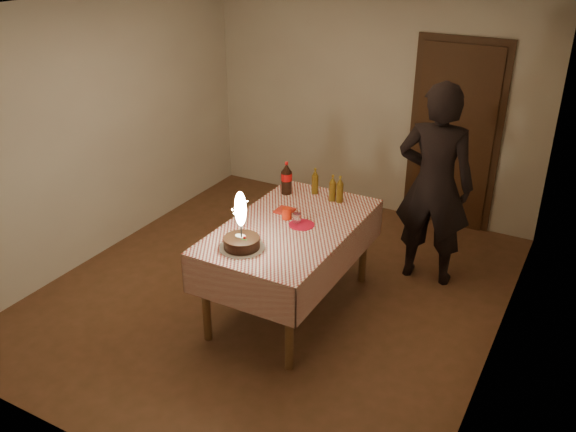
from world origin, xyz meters
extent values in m
cube|color=brown|center=(0.00, 0.00, 0.00)|extent=(4.00, 4.50, 0.01)
cube|color=beige|center=(0.00, 2.25, 1.30)|extent=(4.00, 0.04, 2.60)
cube|color=beige|center=(0.00, -2.25, 1.30)|extent=(4.00, 0.04, 2.60)
cube|color=beige|center=(-2.00, 0.00, 1.30)|extent=(0.04, 4.50, 2.60)
cube|color=beige|center=(2.00, 0.00, 1.30)|extent=(0.04, 4.50, 2.60)
cube|color=silver|center=(0.00, 0.00, 2.60)|extent=(4.00, 4.50, 0.04)
cube|color=#472814|center=(1.00, 2.22, 1.02)|extent=(0.85, 0.05, 2.05)
sphere|color=#B28C33|center=(0.68, 2.17, 1.00)|extent=(0.06, 0.06, 0.06)
cube|color=brown|center=(0.26, -0.18, 0.81)|extent=(0.90, 1.60, 0.04)
cylinder|color=brown|center=(-0.13, -0.92, 0.40)|extent=(0.07, 0.07, 0.79)
cylinder|color=brown|center=(0.65, -0.92, 0.40)|extent=(0.07, 0.07, 0.79)
cylinder|color=brown|center=(-0.13, 0.56, 0.40)|extent=(0.07, 0.07, 0.79)
cylinder|color=brown|center=(0.65, 0.56, 0.40)|extent=(0.07, 0.07, 0.79)
cube|color=#EFE5D0|center=(0.26, -0.18, 0.84)|extent=(1.02, 1.72, 0.01)
cube|color=#EFE5D0|center=(0.26, -1.03, 0.66)|extent=(1.02, 0.01, 0.34)
cube|color=#EFE5D0|center=(0.26, 0.68, 0.66)|extent=(1.02, 0.01, 0.34)
cube|color=#EFE5D0|center=(-0.24, -0.18, 0.66)|extent=(0.01, 1.72, 0.34)
cube|color=#EFE5D0|center=(0.77, -0.18, 0.66)|extent=(0.01, 1.72, 0.34)
cylinder|color=white|center=(0.12, -0.72, 0.85)|extent=(0.36, 0.36, 0.01)
cylinder|color=black|center=(0.12, -0.72, 0.90)|extent=(0.28, 0.28, 0.09)
cylinder|color=white|center=(0.10, -0.71, 0.94)|extent=(0.07, 0.07, 0.00)
sphere|color=red|center=(0.15, -0.73, 0.95)|extent=(0.02, 0.02, 0.02)
cube|color=#19721E|center=(0.17, -0.74, 0.94)|extent=(0.02, 0.01, 0.00)
cube|color=#19721E|center=(0.14, -0.75, 0.94)|extent=(0.01, 0.02, 0.00)
cylinder|color=#262628|center=(0.12, -0.72, 1.00)|extent=(0.01, 0.01, 0.12)
ellipsoid|color=#FFF2BF|center=(0.12, -0.72, 1.19)|extent=(0.09, 0.09, 0.29)
sphere|color=white|center=(0.12, -0.72, 1.08)|extent=(0.04, 0.04, 0.04)
cylinder|color=#B80C26|center=(0.35, -0.14, 0.85)|extent=(0.22, 0.22, 0.01)
cylinder|color=red|center=(0.18, -0.09, 0.90)|extent=(0.08, 0.08, 0.10)
cylinder|color=white|center=(0.30, -0.13, 0.89)|extent=(0.07, 0.07, 0.09)
cube|color=#AD2113|center=(0.09, 0.02, 0.86)|extent=(0.15, 0.15, 0.02)
cylinder|color=black|center=(-0.09, 0.39, 0.96)|extent=(0.10, 0.10, 0.22)
cylinder|color=red|center=(-0.09, 0.39, 1.02)|extent=(0.10, 0.10, 0.07)
cone|color=black|center=(-0.09, 0.39, 1.11)|extent=(0.10, 0.10, 0.08)
cylinder|color=red|center=(-0.09, 0.39, 1.15)|extent=(0.03, 0.03, 0.02)
cylinder|color=brown|center=(0.14, 0.52, 0.94)|extent=(0.06, 0.06, 0.18)
cone|color=brown|center=(0.14, 0.52, 1.06)|extent=(0.06, 0.06, 0.06)
cylinder|color=olive|center=(0.14, 0.52, 1.09)|extent=(0.02, 0.02, 0.02)
cylinder|color=brown|center=(0.43, 0.45, 0.94)|extent=(0.06, 0.06, 0.18)
cone|color=brown|center=(0.43, 0.45, 1.06)|extent=(0.06, 0.06, 0.06)
cylinder|color=olive|center=(0.43, 0.45, 1.09)|extent=(0.02, 0.02, 0.02)
cylinder|color=brown|center=(0.36, 0.45, 0.94)|extent=(0.06, 0.06, 0.18)
cone|color=brown|center=(0.36, 0.45, 1.06)|extent=(0.06, 0.06, 0.06)
cylinder|color=olive|center=(0.36, 0.45, 1.09)|extent=(0.02, 0.02, 0.02)
imported|color=black|center=(1.17, 0.95, 0.98)|extent=(0.75, 0.53, 1.96)
cube|color=black|center=(1.16, 1.08, 1.67)|extent=(0.14, 0.10, 0.10)
cylinder|color=black|center=(1.15, 1.15, 1.67)|extent=(0.08, 0.09, 0.08)
camera|label=1|loc=(2.48, -4.26, 3.19)|focal=38.00mm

